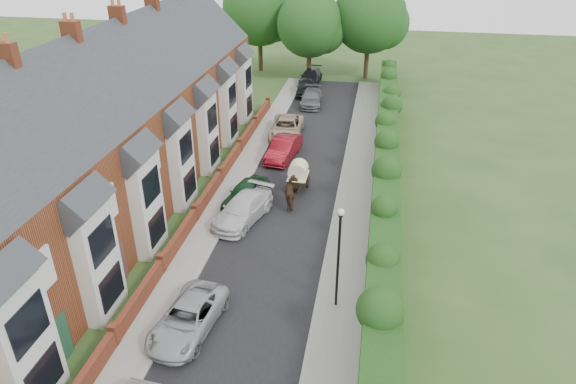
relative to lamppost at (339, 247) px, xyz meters
name	(u,v)px	position (x,y,z in m)	size (l,w,h in m)	color
ground	(241,362)	(-3.40, -4.00, -3.30)	(140.00, 140.00, 0.00)	#2D4C1E
road	(281,220)	(-3.90, 7.00, -3.29)	(6.00, 58.00, 0.02)	black
pavement_hedge_side	(351,225)	(0.20, 7.00, -3.24)	(2.20, 58.00, 0.12)	gray
pavement_house_side	(218,213)	(-7.75, 7.00, -3.24)	(1.70, 58.00, 0.12)	gray
kerb_hedge_side	(333,224)	(-0.85, 7.00, -3.23)	(0.18, 58.00, 0.13)	#969791
kerb_house_side	(231,214)	(-6.95, 7.00, -3.23)	(0.18, 58.00, 0.13)	#969791
hedge	(385,205)	(2.00, 7.00, -1.70)	(2.10, 58.00, 2.85)	#183711
terrace_row	(95,144)	(-14.27, 5.98, 1.18)	(9.05, 40.50, 11.50)	brown
garden_wall_row	(196,214)	(-8.75, 6.00, -2.84)	(0.35, 40.35, 1.10)	brown
lamppost	(339,247)	(0.00, 0.00, 0.00)	(0.32, 0.32, 5.16)	black
tree_far_left	(313,26)	(-6.05, 36.08, 2.41)	(7.14, 6.80, 9.29)	#332316
tree_far_right	(373,18)	(-0.01, 38.08, 3.02)	(7.98, 7.60, 10.31)	#332316
tree_far_back	(263,10)	(-11.99, 39.08, 3.32)	(8.40, 8.00, 10.82)	#332316
car_silver_b	(188,318)	(-6.07, -2.60, -2.65)	(2.15, 4.66, 1.30)	#A6A9AD
car_white	(243,209)	(-6.06, 6.60, -2.58)	(2.02, 4.97, 1.44)	silver
car_green	(246,193)	(-6.40, 8.60, -2.60)	(1.65, 4.10, 1.40)	#10381A
car_red	(284,148)	(-5.34, 15.61, -2.54)	(1.61, 4.61, 1.52)	maroon
car_beige	(286,128)	(-5.90, 19.80, -2.56)	(2.45, 5.31, 1.47)	tan
car_grey	(311,98)	(-5.00, 27.90, -2.62)	(1.90, 4.68, 1.36)	#595D61
car_black	(306,87)	(-6.01, 31.00, -2.56)	(1.74, 4.31, 1.47)	black
horse	(292,194)	(-3.51, 8.71, -2.43)	(0.93, 2.05, 1.73)	#422918
horse_cart	(298,174)	(-3.51, 10.91, -2.15)	(1.26, 2.79, 2.01)	black
car_extra_far	(311,77)	(-6.03, 34.80, -2.57)	(2.03, 4.99, 1.45)	black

